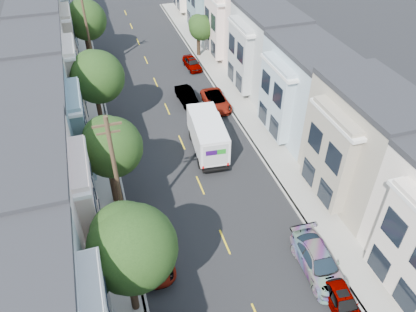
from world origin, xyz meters
TOP-DOWN VIEW (x-y plane):
  - ground at (0.00, 0.00)m, footprint 160.00×160.00m
  - road_slab at (0.00, 15.00)m, footprint 12.00×70.00m
  - curb_left at (-6.05, 15.00)m, footprint 0.30×70.00m
  - curb_right at (6.05, 15.00)m, footprint 0.30×70.00m
  - sidewalk_left at (-7.35, 15.00)m, footprint 2.60×70.00m
  - sidewalk_right at (7.35, 15.00)m, footprint 2.60×70.00m
  - centerline at (0.00, 15.00)m, footprint 0.12×70.00m
  - townhouse_row_left at (-11.15, 15.00)m, footprint 5.00×70.00m
  - townhouse_row_right at (11.15, 15.00)m, footprint 5.00×70.00m
  - tree_b at (-6.30, -3.14)m, footprint 4.70×4.70m
  - tree_c at (-6.30, 6.20)m, footprint 4.29×4.29m
  - tree_d at (-6.30, 16.63)m, footprint 4.70×4.70m
  - tree_e at (-6.30, 32.27)m, footprint 4.70×4.70m
  - tree_far_r at (6.89, 29.32)m, footprint 3.06×3.06m
  - utility_pole_near at (-6.30, 2.00)m, footprint 1.60×0.26m
  - utility_pole_far at (-6.30, 28.00)m, footprint 1.60×0.26m
  - fedex_truck at (1.89, 10.19)m, footprint 2.50×6.50m
  - lead_sedan at (2.28, 18.71)m, footprint 1.71×4.21m
  - parked_left_c at (-4.90, -0.16)m, footprint 2.37×4.90m
  - parked_left_d at (-4.90, 12.81)m, footprint 1.91×4.33m
  - parked_right_a at (4.90, -6.61)m, footprint 1.93×4.20m
  - parked_right_b at (4.90, -3.88)m, footprint 2.35×5.17m
  - parked_right_c at (4.90, 17.00)m, footprint 2.24×4.83m
  - parked_right_d at (4.90, 26.21)m, footprint 1.77×4.06m

SIDE VIEW (x-z plane):
  - ground at x=0.00m, z-range 0.00..0.00m
  - centerline at x=0.00m, z-range -0.01..0.01m
  - townhouse_row_left at x=-11.15m, z-range -4.25..4.25m
  - townhouse_row_right at x=11.15m, z-range -4.25..4.25m
  - road_slab at x=0.00m, z-range 0.00..0.02m
  - curb_left at x=-6.05m, z-range 0.00..0.15m
  - curb_right at x=6.05m, z-range 0.00..0.15m
  - sidewalk_left at x=-7.35m, z-range 0.00..0.15m
  - sidewalk_right at x=7.35m, z-range 0.00..0.15m
  - parked_right_d at x=4.90m, z-range 0.00..1.29m
  - parked_right_a at x=4.90m, z-range 0.00..1.32m
  - parked_right_c at x=4.90m, z-range 0.00..1.34m
  - parked_left_c at x=-4.90m, z-range 0.00..1.34m
  - lead_sedan at x=2.28m, z-range 0.00..1.38m
  - parked_left_d at x=-4.90m, z-range 0.00..1.40m
  - parked_right_b at x=4.90m, z-range 0.00..1.52m
  - fedex_truck at x=1.89m, z-range 0.18..3.30m
  - tree_far_r at x=6.89m, z-range 0.99..6.10m
  - tree_e at x=-6.30m, z-range 1.26..8.53m
  - tree_c at x=-6.30m, z-range 1.42..8.61m
  - utility_pole_near at x=-6.30m, z-range 0.15..10.15m
  - utility_pole_far at x=-6.30m, z-range 0.15..10.15m
  - tree_d at x=-6.30m, z-range 1.42..9.00m
  - tree_b at x=-6.30m, z-range 1.47..9.15m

